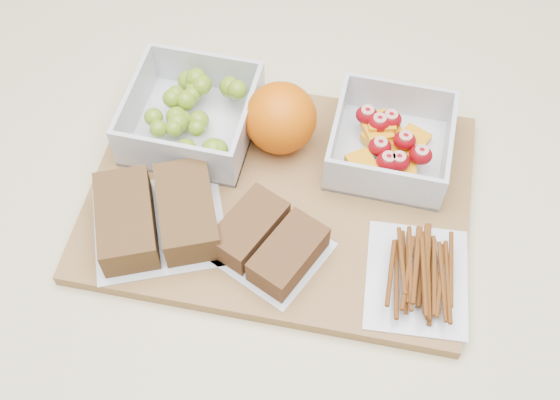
% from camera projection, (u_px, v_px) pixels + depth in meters
% --- Properties ---
extents(counter, '(1.20, 0.90, 0.90)m').
position_uv_depth(counter, '(282.00, 363.00, 1.16)').
color(counter, beige).
rests_on(counter, ground).
extents(cutting_board, '(0.43, 0.31, 0.02)m').
position_uv_depth(cutting_board, '(280.00, 196.00, 0.79)').
color(cutting_board, olive).
rests_on(cutting_board, counter).
extents(grape_container, '(0.14, 0.14, 0.06)m').
position_uv_depth(grape_container, '(193.00, 115.00, 0.81)').
color(grape_container, silver).
rests_on(grape_container, cutting_board).
extents(fruit_container, '(0.13, 0.13, 0.06)m').
position_uv_depth(fruit_container, '(390.00, 144.00, 0.79)').
color(fruit_container, silver).
rests_on(fruit_container, cutting_board).
extents(orange, '(0.08, 0.08, 0.08)m').
position_uv_depth(orange, '(280.00, 118.00, 0.79)').
color(orange, '#E35F05').
rests_on(orange, cutting_board).
extents(sandwich_bag_left, '(0.18, 0.17, 0.04)m').
position_uv_depth(sandwich_bag_left, '(157.00, 216.00, 0.74)').
color(sandwich_bag_left, silver).
rests_on(sandwich_bag_left, cutting_board).
extents(sandwich_bag_center, '(0.14, 0.13, 0.03)m').
position_uv_depth(sandwich_bag_center, '(269.00, 242.00, 0.73)').
color(sandwich_bag_center, silver).
rests_on(sandwich_bag_center, cutting_board).
extents(pretzel_bag, '(0.12, 0.14, 0.03)m').
position_uv_depth(pretzel_bag, '(419.00, 273.00, 0.71)').
color(pretzel_bag, silver).
rests_on(pretzel_bag, cutting_board).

